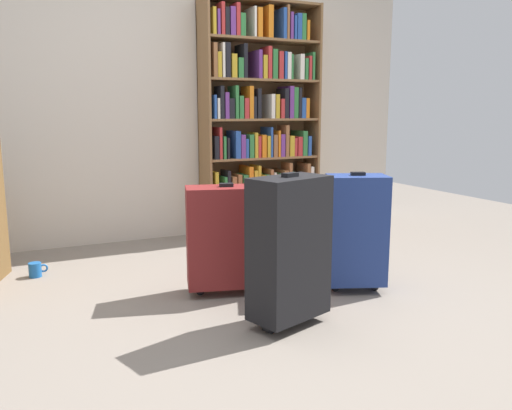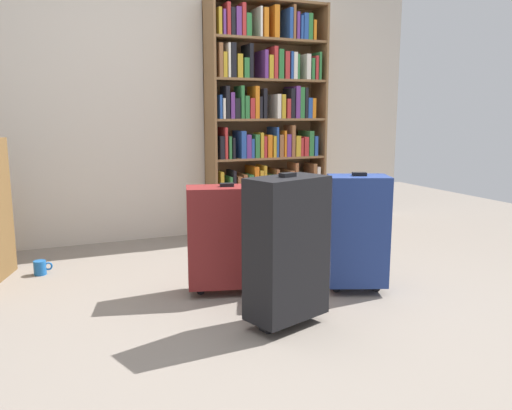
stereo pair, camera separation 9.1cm
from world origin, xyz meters
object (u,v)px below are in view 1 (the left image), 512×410
object	(u,v)px
mug	(36,270)
suitcase_navy_blue	(356,230)
storage_box	(278,228)
bookshelf	(260,113)
suitcase_black	(289,248)
suitcase_dark_red	(227,236)

from	to	relation	value
mug	suitcase_navy_blue	bearing A→B (deg)	-32.17
storage_box	suitcase_navy_blue	bearing A→B (deg)	-95.20
bookshelf	suitcase_navy_blue	size ratio (longest dim) A/B	2.74
bookshelf	suitcase_black	bearing A→B (deg)	-111.39
bookshelf	suitcase_black	distance (m)	2.18
suitcase_navy_blue	suitcase_dark_red	bearing A→B (deg)	158.21
suitcase_dark_red	mug	bearing A→B (deg)	141.73
suitcase_navy_blue	suitcase_black	size ratio (longest dim) A/B	0.93
bookshelf	mug	world-z (taller)	bookshelf
suitcase_black	storage_box	bearing A→B (deg)	64.40
storage_box	suitcase_navy_blue	world-z (taller)	suitcase_navy_blue
bookshelf	mug	xyz separation A→B (m)	(-1.88, -0.55, -1.00)
storage_box	suitcase_navy_blue	distance (m)	1.25
suitcase_dark_red	suitcase_navy_blue	bearing A→B (deg)	-21.79
mug	suitcase_navy_blue	world-z (taller)	suitcase_navy_blue
suitcase_black	suitcase_navy_blue	bearing A→B (deg)	25.42
suitcase_navy_blue	bookshelf	bearing A→B (deg)	84.92
mug	suitcase_black	distance (m)	1.82
mug	suitcase_dark_red	xyz separation A→B (m)	(1.02, -0.81, 0.30)
bookshelf	storage_box	xyz separation A→B (m)	(-0.04, -0.43, -0.93)
bookshelf	storage_box	bearing A→B (deg)	-94.74
suitcase_dark_red	suitcase_black	distance (m)	0.59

